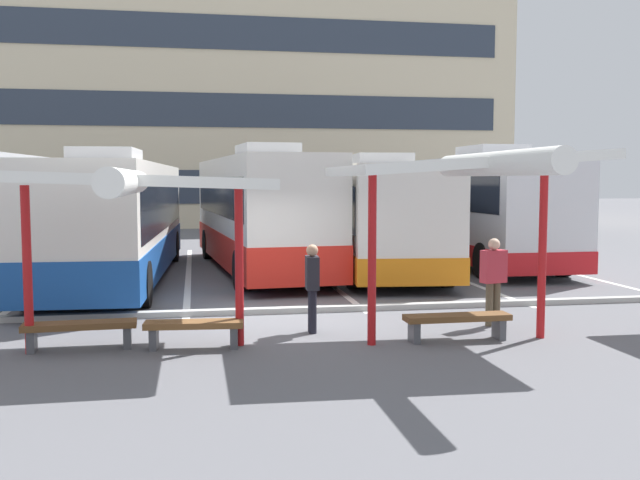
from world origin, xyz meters
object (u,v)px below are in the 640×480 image
coach_bus_2 (259,214)px  bench_3 (457,321)px  coach_bus_1 (117,222)px  waiting_shelter_1 (133,184)px  waiting_shelter_2 (467,168)px  coach_bus_4 (474,209)px  bench_2 (194,328)px  coach_bus_3 (372,215)px  waiting_passenger_0 (312,282)px  bench_1 (80,329)px  waiting_passenger_1 (493,276)px

coach_bus_2 → bench_3: 10.33m
coach_bus_1 → waiting_shelter_1: size_ratio=2.40×
waiting_shelter_1 → waiting_shelter_2: 5.31m
coach_bus_4 → waiting_shelter_2: size_ratio=2.10×
bench_2 → coach_bus_1: bearing=103.7°
coach_bus_3 → coach_bus_4: (3.46, 0.18, 0.17)m
bench_2 → waiting_passenger_0: bearing=22.9°
bench_1 → bench_3: size_ratio=0.98×
waiting_shelter_2 → coach_bus_2: bearing=103.5°
coach_bus_4 → coach_bus_2: bearing=-173.8°
waiting_passenger_0 → waiting_shelter_2: bearing=-30.9°
bench_1 → bench_3: bearing=-3.9°
waiting_shelter_2 → bench_2: bearing=173.4°
bench_1 → bench_2: size_ratio=1.10×
waiting_shelter_1 → waiting_shelter_2: size_ratio=1.01×
coach_bus_1 → coach_bus_2: 4.20m
bench_1 → waiting_shelter_2: size_ratio=0.36×
waiting_shelter_1 → bench_2: size_ratio=3.11×
coach_bus_1 → coach_bus_2: bearing=19.2°
bench_1 → bench_3: 6.20m
waiting_passenger_0 → bench_3: bearing=-24.7°
waiting_shelter_2 → waiting_passenger_0: bearing=149.1°
waiting_shelter_2 → bench_3: size_ratio=2.73×
coach_bus_2 → bench_2: size_ratio=6.70×
bench_3 → coach_bus_2: bearing=103.9°
bench_2 → coach_bus_3: bearing=61.7°
coach_bus_2 → waiting_passenger_0: 8.91m
coach_bus_1 → coach_bus_4: coach_bus_4 is taller
coach_bus_4 → bench_1: size_ratio=5.87×
waiting_passenger_1 → coach_bus_1: bearing=135.2°
coach_bus_3 → bench_3: bearing=-96.3°
waiting_passenger_0 → waiting_shelter_1: bearing=-160.7°
bench_1 → coach_bus_1: bearing=91.6°
coach_bus_4 → bench_2: 13.93m
bench_1 → bench_3: same height
coach_bus_2 → bench_1: bearing=-111.4°
waiting_shelter_1 → bench_2: waiting_shelter_1 is taller
bench_3 → waiting_passenger_0: bearing=155.3°
coach_bus_3 → bench_3: coach_bus_3 is taller
coach_bus_2 → waiting_passenger_0: size_ratio=6.83×
coach_bus_3 → bench_2: coach_bus_3 is taller
waiting_shelter_1 → bench_1: 2.52m
coach_bus_1 → waiting_shelter_2: (6.42, -8.87, 1.33)m
coach_bus_3 → waiting_shelter_1: (-6.46, -10.51, 1.05)m
coach_bus_2 → waiting_shelter_1: coach_bus_2 is taller
bench_2 → waiting_shelter_2: (4.39, -0.51, 2.58)m
waiting_passenger_0 → bench_1: bearing=-170.6°
coach_bus_4 → waiting_shelter_1: (-9.92, -10.69, 0.88)m
coach_bus_1 → bench_1: bearing=-88.4°
bench_3 → bench_2: bearing=177.5°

